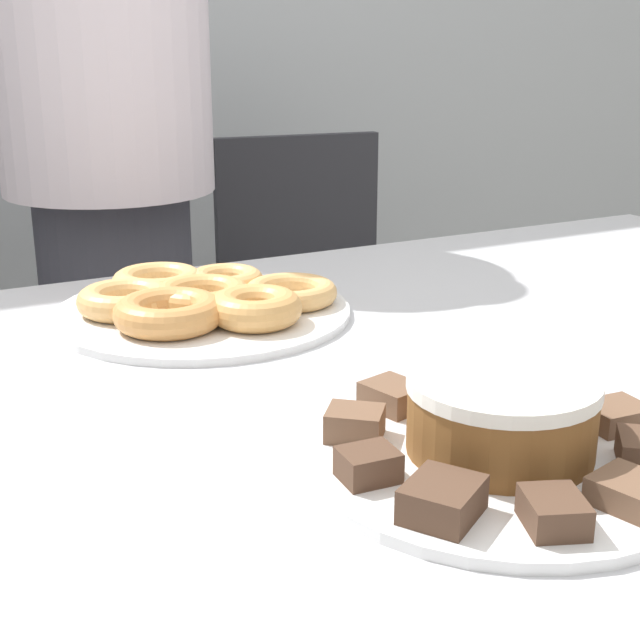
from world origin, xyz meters
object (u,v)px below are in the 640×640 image
Objects in this scene: office_chair_right at (320,349)px; plate_cake at (498,456)px; frosted_cake at (501,414)px; plate_donuts at (203,312)px; person_standing at (108,156)px.

plate_cake is at bearing -104.11° from office_chair_right.
frosted_cake is (-0.00, -0.00, 0.04)m from plate_cake.
office_chair_right is 0.93m from plate_donuts.
office_chair_right is at bearing 69.41° from plate_cake.
plate_donuts is at bearing 98.87° from frosted_cake.
office_chair_right reaches higher than frosted_cake.
plate_cake is 0.51m from plate_donuts.
frosted_cake is at bearing -104.11° from office_chair_right.
person_standing is 0.70m from office_chair_right.
person_standing is at bearing -158.20° from office_chair_right.
office_chair_right is 2.68× the size of plate_cake.
frosted_cake is at bearing -87.39° from person_standing.
plate_cake is (0.05, -1.05, -0.14)m from person_standing.
frosted_cake reaches higher than plate_cake.
frosted_cake reaches higher than plate_donuts.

